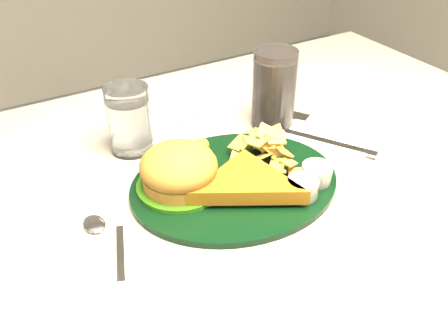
# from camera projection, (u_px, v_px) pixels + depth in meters

# --- Properties ---
(dinner_plate) EXTENTS (0.32, 0.27, 0.07)m
(dinner_plate) POSITION_uv_depth(u_px,v_px,m) (235.00, 166.00, 0.68)
(dinner_plate) COLOR black
(dinner_plate) RESTS_ON table
(water_glass) EXTENTS (0.08, 0.08, 0.11)m
(water_glass) POSITION_uv_depth(u_px,v_px,m) (129.00, 119.00, 0.75)
(water_glass) COLOR silver
(water_glass) RESTS_ON table
(cola_glass) EXTENTS (0.08, 0.08, 0.13)m
(cola_glass) POSITION_uv_depth(u_px,v_px,m) (274.00, 89.00, 0.81)
(cola_glass) COLOR black
(cola_glass) RESTS_ON table
(fork_napkin) EXTENTS (0.23, 0.24, 0.01)m
(fork_napkin) POSITION_uv_depth(u_px,v_px,m) (325.00, 140.00, 0.79)
(fork_napkin) COLOR white
(fork_napkin) RESTS_ON table
(spoon) EXTENTS (0.08, 0.13, 0.01)m
(spoon) POSITION_uv_depth(u_px,v_px,m) (120.00, 251.00, 0.59)
(spoon) COLOR white
(spoon) RESTS_ON table
(wrapped_straw) EXTENTS (0.23, 0.14, 0.01)m
(wrapped_straw) POSITION_uv_depth(u_px,v_px,m) (170.00, 126.00, 0.83)
(wrapped_straw) COLOR white
(wrapped_straw) RESTS_ON table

